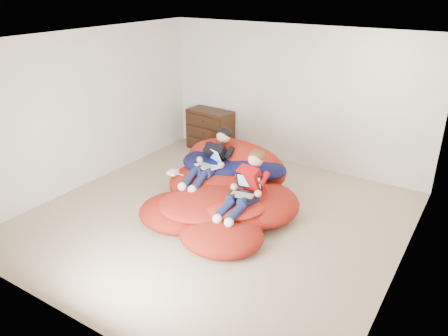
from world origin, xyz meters
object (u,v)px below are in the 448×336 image
dresser (210,130)px  laptop_black (246,189)px  older_boy (213,157)px  laptop_white (210,161)px  beanbag_pile (224,191)px  younger_boy (247,183)px

dresser → laptop_black: 3.06m
older_boy → laptop_white: older_boy is taller
beanbag_pile → younger_boy: bearing=-27.0°
laptop_white → beanbag_pile: bearing=-18.8°
dresser → beanbag_pile: bearing=-50.8°
dresser → laptop_white: size_ratio=2.11×
dresser → younger_boy: bearing=-46.2°
dresser → older_boy: older_boy is taller
dresser → younger_boy: 3.04m
dresser → older_boy: bearing=-54.4°
dresser → younger_boy: (2.10, -2.18, 0.23)m
older_boy → younger_boy: 1.01m
older_boy → younger_boy: bearing=-28.9°
dresser → laptop_black: size_ratio=2.30×
older_boy → younger_boy: size_ratio=1.14×
beanbag_pile → laptop_white: 0.52m
dresser → laptop_black: dresser is taller
younger_boy → laptop_black: younger_boy is taller
beanbag_pile → laptop_black: size_ratio=6.05×
dresser → laptop_black: (2.10, -2.22, 0.16)m
older_boy → dresser: bearing=125.6°
beanbag_pile → laptop_white: bearing=161.2°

